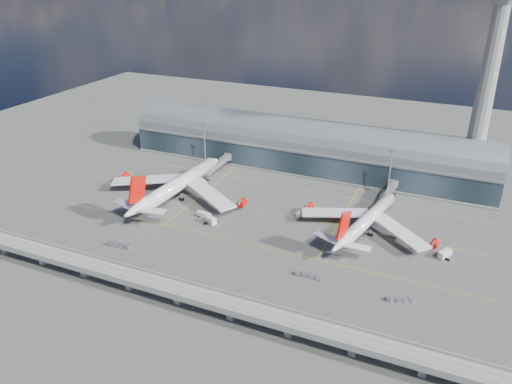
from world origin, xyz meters
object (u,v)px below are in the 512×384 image
at_px(floodlight_mast_left, 205,145).
at_px(cargo_train_0, 119,245).
at_px(control_tower, 486,88).
at_px(service_truck_3, 445,254).
at_px(cargo_train_2, 401,299).
at_px(service_truck_1, 211,220).
at_px(airliner_left, 177,185).
at_px(service_truck_5, 202,183).
at_px(cargo_train_1, 308,275).
at_px(service_truck_2, 204,215).
at_px(service_truck_0, 150,200).
at_px(floodlight_mast_right, 389,174).
at_px(airliner_right, 367,221).
at_px(service_truck_4, 300,214).

distance_m(floodlight_mast_left, cargo_train_0, 89.70).
height_order(control_tower, service_truck_3, control_tower).
xyz_separation_m(service_truck_3, cargo_train_2, (-11.29, -35.25, -0.69)).
bearing_deg(service_truck_3, service_truck_1, -142.80).
height_order(airliner_left, service_truck_5, airliner_left).
bearing_deg(control_tower, service_truck_1, -140.43).
distance_m(airliner_left, cargo_train_2, 120.03).
distance_m(control_tower, cargo_train_1, 127.16).
xyz_separation_m(airliner_left, service_truck_2, (21.83, -12.86, -5.39)).
distance_m(service_truck_0, service_truck_3, 133.93).
relative_size(service_truck_0, service_truck_3, 1.12).
bearing_deg(cargo_train_2, service_truck_0, 96.74).
bearing_deg(service_truck_3, cargo_train_1, -112.57).
bearing_deg(service_truck_0, floodlight_mast_right, 24.27).
bearing_deg(cargo_train_0, floodlight_mast_right, -42.80).
xyz_separation_m(service_truck_1, service_truck_3, (96.93, 12.71, -0.10)).
height_order(service_truck_2, service_truck_5, service_truck_5).
xyz_separation_m(control_tower, service_truck_0, (-138.40, -77.23, -50.09)).
xyz_separation_m(service_truck_2, service_truck_5, (-17.68, 29.76, 0.36)).
bearing_deg(airliner_right, service_truck_4, -171.56).
distance_m(service_truck_1, service_truck_3, 97.76).
height_order(control_tower, cargo_train_2, control_tower).
xyz_separation_m(service_truck_0, service_truck_1, (36.86, -6.68, 0.07)).
distance_m(cargo_train_0, cargo_train_1, 77.63).
bearing_deg(control_tower, floodlight_mast_right, -141.34).
bearing_deg(service_truck_4, service_truck_1, -136.71).
bearing_deg(service_truck_5, service_truck_2, -114.55).
height_order(service_truck_0, cargo_train_0, service_truck_0).
bearing_deg(control_tower, service_truck_4, -137.53).
height_order(service_truck_3, service_truck_4, service_truck_3).
bearing_deg(control_tower, service_truck_0, -150.84).
bearing_deg(service_truck_5, airliner_right, -63.91).
bearing_deg(service_truck_2, service_truck_0, 88.76).
bearing_deg(airliner_left, airliner_right, 5.44).
bearing_deg(airliner_right, airliner_left, -166.40).
relative_size(floodlight_mast_right, airliner_left, 0.33).
distance_m(service_truck_1, cargo_train_2, 88.56).
bearing_deg(cargo_train_0, airliner_left, 6.55).
relative_size(service_truck_1, cargo_train_1, 0.61).
bearing_deg(floodlight_mast_left, service_truck_0, -93.96).
bearing_deg(floodlight_mast_right, airliner_right, -93.88).
relative_size(service_truck_0, service_truck_2, 1.04).
distance_m(airliner_left, cargo_train_0, 49.78).
xyz_separation_m(floodlight_mast_left, service_truck_5, (10.04, -22.09, -11.98)).
bearing_deg(airliner_left, service_truck_5, 79.42).
distance_m(service_truck_4, cargo_train_1, 47.51).
xyz_separation_m(service_truck_2, service_truck_3, (102.67, 8.65, 0.23)).
xyz_separation_m(control_tower, cargo_train_2, (-15.91, -106.45, -50.80)).
height_order(airliner_right, service_truck_4, airliner_right).
relative_size(airliner_left, service_truck_2, 11.02).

